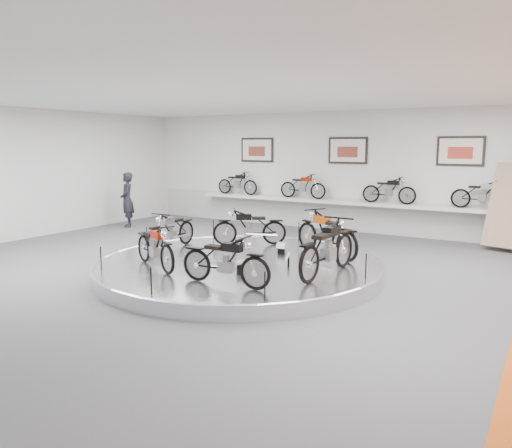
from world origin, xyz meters
The scene contains 22 objects.
floor centered at (0.00, 0.00, 0.00)m, with size 16.00×16.00×0.00m, color #4D4D50.
ceiling centered at (0.00, 0.00, 4.00)m, with size 16.00×16.00×0.00m, color white.
wall_back centered at (0.00, 7.00, 2.00)m, with size 16.00×16.00×0.00m, color silver.
wall_left centered at (-8.00, 0.00, 2.00)m, with size 14.00×14.00×0.00m, color silver.
dado_band centered at (0.00, 6.98, 0.55)m, with size 15.68×0.04×1.10m, color #BCBCBA.
display_platform centered at (0.00, 0.30, 0.15)m, with size 6.40×6.40×0.30m, color silver.
platform_rim centered at (0.00, 0.30, 0.27)m, with size 6.40×6.40×0.10m, color #B2B2BA.
shelf centered at (0.00, 6.70, 1.00)m, with size 11.00×0.55×0.10m, color silver.
poster_left centered at (-3.50, 6.96, 2.70)m, with size 1.35×0.06×0.88m, color silver.
poster_center centered at (0.00, 6.96, 2.70)m, with size 1.35×0.06×0.88m, color silver.
poster_right centered at (3.50, 6.96, 2.70)m, with size 1.35×0.06×0.88m, color silver.
shelf_bike_a centered at (-4.20, 6.70, 1.42)m, with size 1.22×0.42×0.73m, color black, non-canonical shape.
shelf_bike_b centered at (-1.50, 6.70, 1.42)m, with size 1.22×0.42×0.73m, color maroon, non-canonical shape.
shelf_bike_c centered at (1.50, 6.70, 1.42)m, with size 1.22×0.42×0.73m, color black, non-canonical shape.
shelf_bike_d centered at (4.20, 6.70, 1.42)m, with size 1.22×0.42×0.73m, color silver, non-canonical shape.
bike_a centered at (1.49, 1.80, 0.84)m, with size 1.83×0.64×1.07m, color #C34B0A, non-canonical shape.
bike_b centered at (-0.73, 1.97, 0.78)m, with size 1.62×0.57×0.95m, color black, non-canonical shape.
bike_c centered at (-2.17, 0.55, 0.77)m, with size 1.60×0.56×0.94m, color silver, non-canonical shape.
bike_d centered at (-1.15, -1.16, 0.77)m, with size 1.60×0.56×0.94m, color maroon, non-canonical shape.
bike_e centered at (0.87, -1.49, 0.77)m, with size 1.61×0.57×0.95m, color black, non-canonical shape.
bike_f centered at (2.20, 0.17, 0.86)m, with size 1.91×0.67×1.12m, color black, non-canonical shape.
visitor centered at (-6.92, 3.76, 0.96)m, with size 0.70×0.46×1.93m, color black.
Camera 1 is at (5.98, -8.88, 2.88)m, focal length 35.00 mm.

